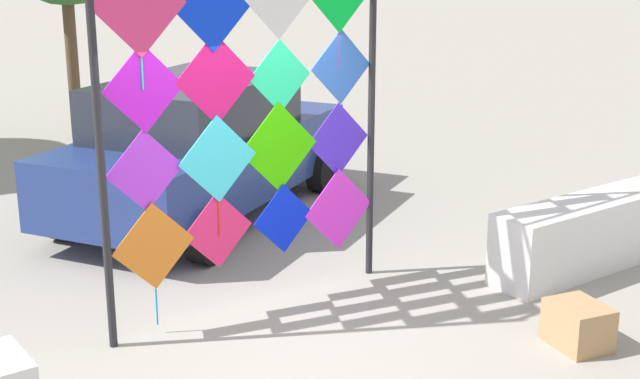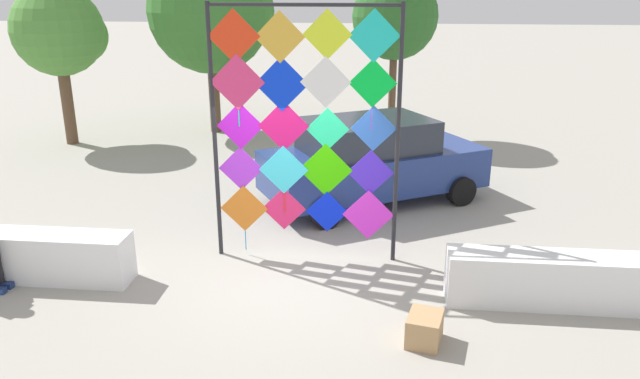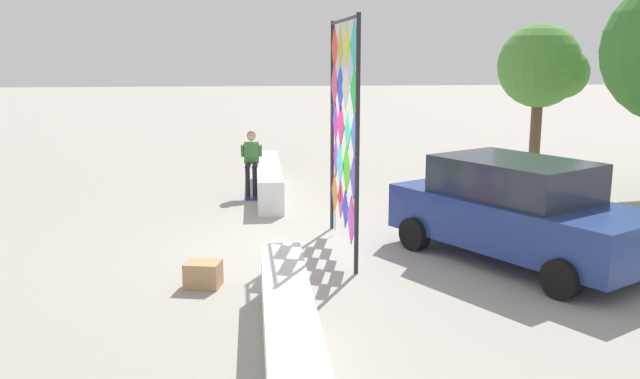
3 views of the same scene
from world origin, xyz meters
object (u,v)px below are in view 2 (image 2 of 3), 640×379
kite_display_rack (304,122)px  parked_car (372,160)px  tree_broadleaf (62,32)px  tree_palm_like (398,15)px  tree_far_right (208,6)px  cardboard_box_large (425,329)px

kite_display_rack → parked_car: 3.33m
kite_display_rack → parked_car: size_ratio=0.84×
tree_broadleaf → tree_palm_like: 9.10m
parked_car → tree_palm_like: bearing=84.7°
parked_car → tree_far_right: tree_far_right is taller
cardboard_box_large → tree_palm_like: bearing=91.5°
tree_palm_like → tree_far_right: tree_far_right is taller
tree_broadleaf → tree_palm_like: (8.95, 1.56, 0.42)m
kite_display_rack → tree_palm_like: bearing=79.6°
tree_palm_like → tree_far_right: 5.46m
tree_palm_like → cardboard_box_large: bearing=-88.5°
cardboard_box_large → tree_far_right: (-5.73, 11.13, 3.47)m
tree_broadleaf → tree_far_right: 4.05m
tree_palm_like → parked_car: bearing=-95.3°
kite_display_rack → tree_palm_like: (1.54, 8.40, 1.17)m
parked_car → tree_palm_like: tree_palm_like is taller
kite_display_rack → tree_far_right: size_ratio=0.77×
tree_broadleaf → tree_palm_like: size_ratio=0.93×
kite_display_rack → cardboard_box_large: (1.82, -2.36, -2.09)m
tree_broadleaf → tree_far_right: tree_far_right is taller
parked_car → tree_broadleaf: (-8.44, 3.99, 2.16)m
kite_display_rack → tree_broadleaf: tree_broadleaf is taller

